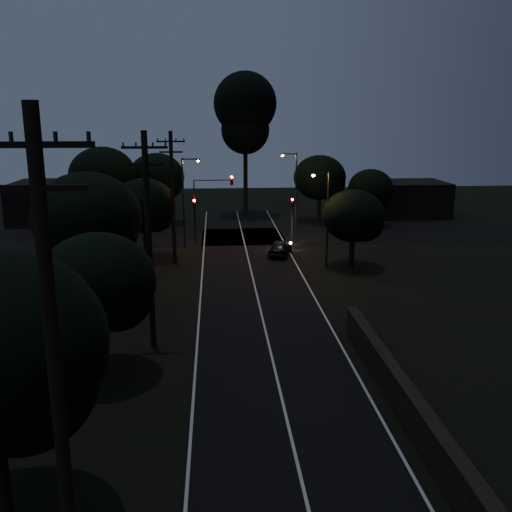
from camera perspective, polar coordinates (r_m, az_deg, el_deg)
road_surface at (r=45.70m, az=-0.65°, el=-0.87°), size 60.00×70.00×0.03m
utility_pole_near at (r=12.71m, az=-19.30°, el=-12.51°), size 2.20×0.30×12.00m
utility_pole_mid at (r=28.79m, az=-10.68°, el=1.72°), size 2.20×0.30×11.00m
utility_pole_far at (r=45.52m, az=-8.34°, el=5.96°), size 2.20×0.30×10.50m
tree_left_b at (r=26.45m, az=-15.18°, el=-2.81°), size 5.24×5.24×6.66m
tree_left_c at (r=36.20m, az=-16.20°, el=3.39°), size 6.64×6.64×8.39m
tree_left_d at (r=47.77m, az=-10.91°, el=4.81°), size 5.26×5.26×6.67m
tree_far_nw at (r=63.50m, az=-9.73°, el=7.69°), size 6.06×6.06×7.68m
tree_far_w at (r=60.18m, az=-14.87°, el=7.67°), size 6.74×6.74×8.60m
tree_far_ne at (r=64.34m, az=6.58°, el=7.69°), size 5.82×5.82×7.36m
tree_far_e at (r=62.68m, az=11.55°, el=6.57°), size 4.79×4.79×6.07m
tree_right_a at (r=44.90m, az=9.93°, el=3.83°), size 4.82×4.82×6.13m
tall_pine at (r=68.06m, az=-1.08°, el=14.19°), size 7.30×7.30×16.58m
building_left at (r=67.91m, az=-18.96°, el=5.17°), size 10.00×8.00×4.40m
building_right at (r=70.43m, az=14.75°, el=5.60°), size 9.00×7.00×4.00m
signal_left at (r=53.73m, az=-6.16°, el=4.38°), size 0.28×0.35×4.10m
signal_right at (r=54.19m, az=3.64°, el=4.52°), size 0.28×0.35×4.10m
signal_mast at (r=53.47m, az=-4.38°, el=6.01°), size 3.70×0.35×6.25m
streetlight_a at (r=51.52m, az=-7.07°, el=5.97°), size 1.66×0.26×8.00m
streetlight_b at (r=57.96m, az=3.83°, el=6.93°), size 1.66×0.26×8.00m
streetlight_c at (r=44.42m, az=6.98°, el=4.32°), size 1.46×0.26×7.50m
car at (r=48.63m, az=2.44°, el=0.84°), size 2.65×4.27×1.36m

